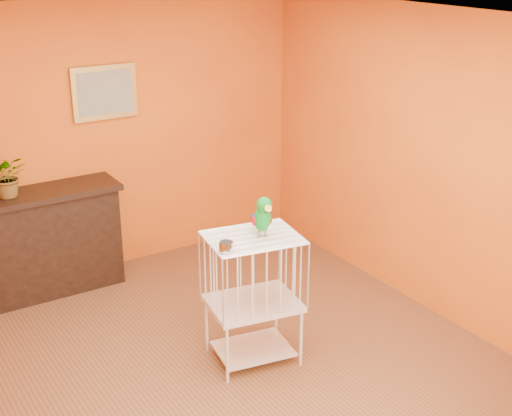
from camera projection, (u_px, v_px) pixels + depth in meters
ground at (229, 371)px, 5.43m from camera, size 4.50×4.50×0.00m
room_shell at (225, 173)px, 4.86m from camera, size 4.50×4.50×4.50m
console_cabinet at (49, 241)px, 6.49m from camera, size 1.33×0.48×0.99m
potted_plant at (7, 180)px, 6.14m from camera, size 0.44×0.46×0.29m
framed_picture at (105, 93)px, 6.55m from camera, size 0.62×0.04×0.50m
birdcage at (253, 297)px, 5.41m from camera, size 0.75×0.62×1.03m
feed_cup at (226, 247)px, 4.97m from camera, size 0.10×0.10×0.07m
parrot at (262, 216)px, 5.18m from camera, size 0.16×0.29×0.32m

